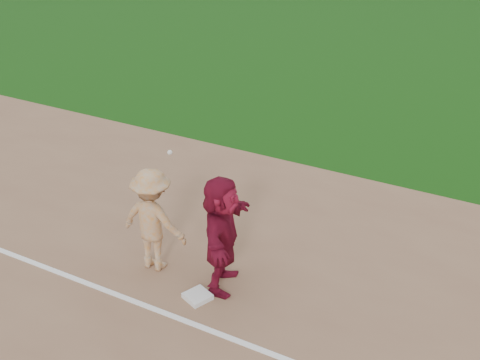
% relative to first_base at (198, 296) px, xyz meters
% --- Properties ---
extents(ground, '(160.00, 160.00, 0.00)m').
position_rel_first_base_xyz_m(ground, '(-0.18, 0.25, -0.06)').
color(ground, '#13440D').
rests_on(ground, ground).
extents(foul_line, '(60.00, 0.10, 0.01)m').
position_rel_first_base_xyz_m(foul_line, '(-0.18, -0.55, -0.04)').
color(foul_line, white).
rests_on(foul_line, infield_dirt).
extents(first_base, '(0.49, 0.49, 0.08)m').
position_rel_first_base_xyz_m(first_base, '(0.00, 0.00, 0.00)').
color(first_base, white).
rests_on(first_base, infield_dirt).
extents(base_runner, '(1.11, 1.93, 1.99)m').
position_rel_first_base_xyz_m(base_runner, '(0.17, 0.50, 0.95)').
color(base_runner, maroon).
rests_on(base_runner, infield_dirt).
extents(first_base_play, '(1.21, 0.72, 2.27)m').
position_rel_first_base_xyz_m(first_base_play, '(-1.10, 0.42, 0.88)').
color(first_base_play, '#A4A4A7').
rests_on(first_base_play, infield_dirt).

